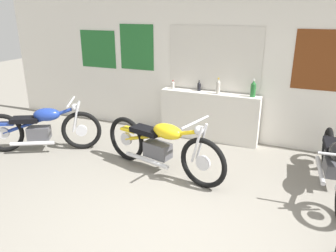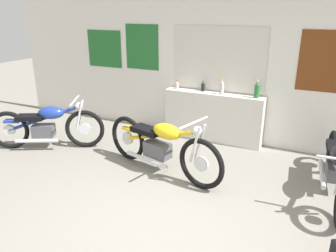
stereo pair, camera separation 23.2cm
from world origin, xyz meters
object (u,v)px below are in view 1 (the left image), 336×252
(motorcycle_yellow, at_px, (161,145))
(bottle_leftmost, at_px, (173,85))
(motorcycle_black, at_px, (335,162))
(motorcycle_blue, at_px, (42,127))
(bottle_left_center, at_px, (199,86))
(bottle_right_center, at_px, (253,89))
(bottle_center, at_px, (218,87))

(motorcycle_yellow, bearing_deg, bottle_leftmost, 106.28)
(motorcycle_black, relative_size, motorcycle_blue, 1.20)
(motorcycle_black, bearing_deg, bottle_left_center, 153.92)
(bottle_leftmost, relative_size, motorcycle_yellow, 0.08)
(bottle_right_center, bearing_deg, bottle_center, -177.88)
(bottle_center, xyz_separation_m, bottle_right_center, (0.61, 0.02, 0.01))
(bottle_right_center, bearing_deg, motorcycle_blue, -153.49)
(bottle_right_center, xyz_separation_m, motorcycle_yellow, (-1.03, -1.56, -0.60))
(bottle_left_center, bearing_deg, bottle_right_center, -3.31)
(bottle_center, bearing_deg, motorcycle_yellow, -105.45)
(bottle_center, height_order, bottle_right_center, bottle_right_center)
(motorcycle_blue, relative_size, motorcycle_yellow, 0.84)
(motorcycle_black, bearing_deg, bottle_center, 151.46)
(motorcycle_blue, bearing_deg, bottle_left_center, 36.57)
(bottle_leftmost, xyz_separation_m, motorcycle_yellow, (0.46, -1.57, -0.53))
(bottle_leftmost, bearing_deg, bottle_left_center, 4.28)
(motorcycle_black, bearing_deg, bottle_right_center, 140.90)
(bottle_right_center, distance_m, motorcycle_blue, 3.67)
(bottle_right_center, xyz_separation_m, motorcycle_black, (1.31, -1.07, -0.65))
(motorcycle_blue, distance_m, motorcycle_yellow, 2.21)
(bottle_leftmost, xyz_separation_m, motorcycle_blue, (-1.75, -1.63, -0.55))
(bottle_left_center, distance_m, bottle_right_center, 0.99)
(motorcycle_blue, bearing_deg, bottle_center, 31.19)
(bottle_center, height_order, motorcycle_black, bottle_center)
(motorcycle_blue, bearing_deg, motorcycle_black, 6.84)
(bottle_right_center, bearing_deg, bottle_left_center, 176.69)
(bottle_leftmost, distance_m, bottle_right_center, 1.49)
(bottle_right_center, distance_m, motorcycle_yellow, 1.96)
(bottle_leftmost, bearing_deg, motorcycle_blue, -136.90)
(bottle_leftmost, bearing_deg, motorcycle_yellow, -73.72)
(bottle_center, bearing_deg, bottle_leftmost, 177.32)
(bottle_left_center, distance_m, bottle_center, 0.39)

